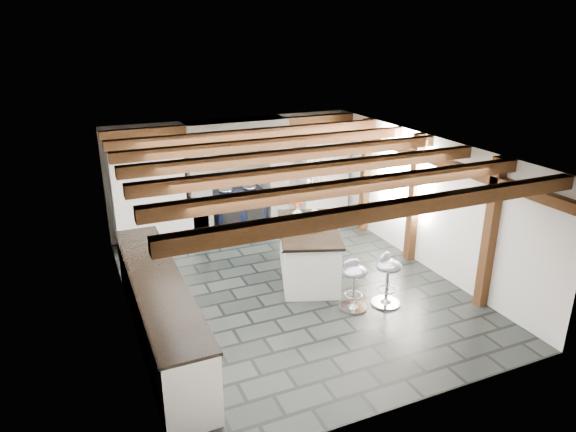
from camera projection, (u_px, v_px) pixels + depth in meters
name	position (u px, v px, depth m)	size (l,w,h in m)	color
ground	(292.00, 288.00, 8.29)	(6.00, 6.00, 0.00)	black
room_shell	(227.00, 205.00, 8.91)	(6.00, 6.03, 6.00)	white
range_cooker	(239.00, 210.00, 10.43)	(1.00, 0.63, 0.99)	black
kitchen_island	(308.00, 251.00, 8.56)	(1.49, 2.01, 1.18)	white
bar_stool_near	(387.00, 274.00, 7.66)	(0.52, 0.52, 0.82)	silver
bar_stool_far	(354.00, 279.00, 7.55)	(0.42, 0.42, 0.78)	silver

